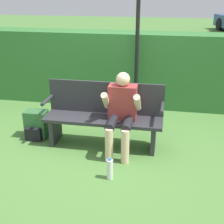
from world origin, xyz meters
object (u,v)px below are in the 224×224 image
Objects in this scene: person_seated at (121,110)px; water_bottle at (110,169)px; park_bench at (104,115)px; backpack at (36,125)px; signpost at (138,30)px.

person_seated reaches higher than water_bottle.
backpack is (-1.08, 0.01, -0.26)m from park_bench.
person_seated is 2.61× the size of backpack.
backpack is at bearing -136.69° from signpost.
park_bench is 0.67× the size of signpost.
backpack is (-1.35, 0.16, -0.41)m from person_seated.
backpack is 1.53× the size of water_bottle.
person_seated is at bearing 88.45° from water_bottle.
person_seated is at bearing -6.58° from backpack.
signpost is (0.32, 1.33, 1.04)m from park_bench.
signpost is at bearing 43.31° from backpack.
park_bench is at bearing 105.93° from water_bottle.
water_bottle is 2.62m from signpost.
park_bench is 3.99× the size of backpack.
park_bench is 0.35m from person_seated.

